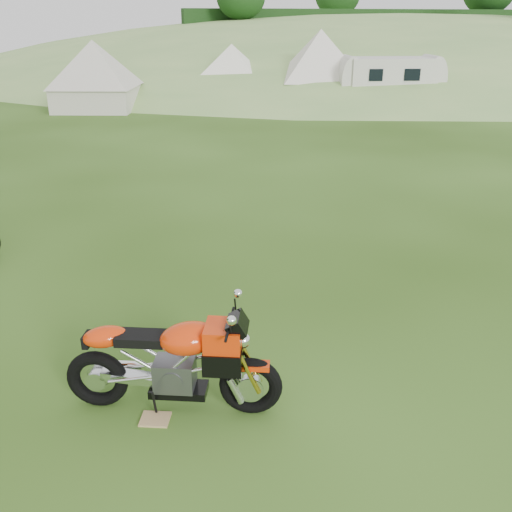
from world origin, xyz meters
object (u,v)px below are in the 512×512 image
object	(u,v)px
sport_motorcycle	(172,356)
tent_mid	(232,72)
plywood_board	(155,419)
tent_left	(95,76)
tent_right	(320,70)
caravan	(389,82)

from	to	relation	value
sport_motorcycle	tent_mid	world-z (taller)	tent_mid
plywood_board	tent_mid	distance (m)	23.74
tent_left	tent_right	bearing A→B (deg)	12.77
sport_motorcycle	caravan	xyz separation A→B (m)	(12.28, 18.41, 0.44)
plywood_board	caravan	world-z (taller)	caravan
tent_left	tent_mid	xyz separation A→B (m)	(6.30, 1.50, -0.09)
plywood_board	tent_mid	bearing A→B (deg)	74.07
tent_mid	caravan	distance (m)	7.35
sport_motorcycle	tent_mid	distance (m)	23.52
plywood_board	tent_right	distance (m)	22.88
sport_motorcycle	caravan	size ratio (longest dim) A/B	0.46
tent_mid	caravan	bearing A→B (deg)	-10.37
sport_motorcycle	tent_left	size ratio (longest dim) A/B	0.65
tent_mid	tent_right	xyz separation A→B (m)	(3.53, -2.29, 0.19)
plywood_board	tent_left	world-z (taller)	tent_left
tent_left	caravan	distance (m)	12.61
tent_left	caravan	bearing A→B (deg)	4.80
plywood_board	caravan	bearing A→B (deg)	56.02
sport_motorcycle	plywood_board	bearing A→B (deg)	-126.87
plywood_board	tent_right	world-z (taller)	tent_right
plywood_board	sport_motorcycle	bearing A→B (deg)	32.46
sport_motorcycle	caravan	world-z (taller)	caravan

